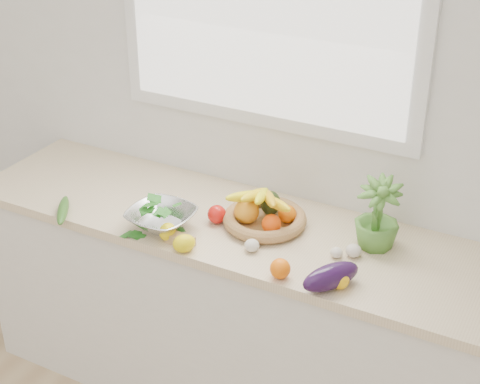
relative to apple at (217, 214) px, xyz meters
The scene contains 18 objects.
back_wall 0.54m from the apple, 83.10° to the left, with size 4.50×0.02×2.70m, color white.
counter_cabinet 0.51m from the apple, 45.61° to the left, with size 2.20×0.58×0.86m, color silver.
countertop 0.08m from the apple, 45.61° to the left, with size 2.24×0.62×0.04m, color beige.
orange_loose 0.44m from the apple, 30.35° to the right, with size 0.07×0.07×0.07m, color #FF6A08.
lemon_a 0.22m from the apple, 118.54° to the right, with size 0.06×0.08×0.06m, color yellow.
lemon_b 0.24m from the apple, 91.09° to the right, with size 0.07×0.09×0.07m, color yellow.
lemon_c 0.61m from the apple, 16.99° to the right, with size 0.07×0.09×0.07m, color #FAB70D.
apple is the anchor object (origin of this frame).
ginger 0.21m from the apple, 102.69° to the right, with size 0.11×0.05×0.04m, color tan.
garlic_a 0.56m from the apple, ahead, with size 0.06×0.06×0.05m, color beige.
garlic_b 0.51m from the apple, ahead, with size 0.05×0.05×0.04m, color silver.
garlic_c 0.25m from the apple, 28.69° to the right, with size 0.06×0.06×0.05m, color beige.
eggplant 0.59m from the apple, 19.39° to the right, with size 0.09×0.23×0.09m, color #260E36.
cucumber 0.63m from the apple, 157.64° to the right, with size 0.04×0.23×0.04m, color #2A5B1A.
radish 0.24m from the apple, 89.77° to the right, with size 0.04×0.04×0.04m, color #E11C4E.
potted_herb 0.63m from the apple, 12.23° to the left, with size 0.17×0.17×0.30m, color #4C8430.
fruit_basket 0.19m from the apple, 22.18° to the left, with size 0.40×0.40×0.18m.
colander_with_spinach 0.22m from the apple, 138.35° to the right, with size 0.27×0.27×0.13m.
Camera 1 is at (1.21, -0.26, 2.39)m, focal length 55.00 mm.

